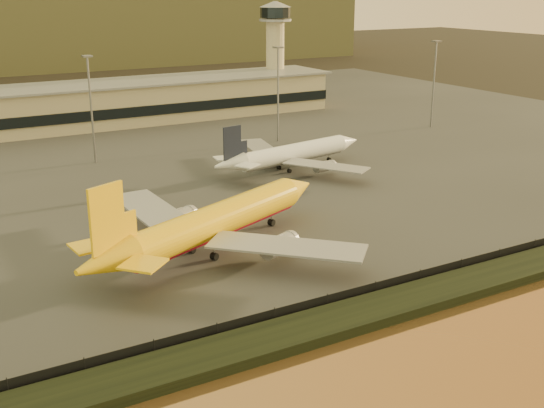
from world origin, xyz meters
The scene contains 11 objects.
ground centered at (0.00, 0.00, 0.00)m, with size 900.00×900.00×0.00m, color black.
embankment centered at (0.00, -17.00, 0.70)m, with size 320.00×7.00×1.40m, color black.
tarmac centered at (0.00, 95.00, 0.10)m, with size 320.00×220.00×0.20m, color #2D2D2D.
perimeter_fence centered at (0.00, -13.00, 1.30)m, with size 300.00×0.05×2.20m, color black.
terminal_building centered at (-14.52, 125.55, 6.25)m, with size 202.00×25.00×12.60m.
control_tower centered at (70.00, 131.00, 21.66)m, with size 11.20×11.20×35.50m.
apron_light_masts centered at (15.00, 75.00, 15.70)m, with size 152.20×12.20×25.40m.
dhl_cargo_jet centered at (-9.72, 13.46, 5.00)m, with size 51.37×48.64×16.07m.
white_narrowbody_jet centered at (27.55, 50.57, 3.91)m, with size 43.11×41.56×12.42m.
gse_vehicle_yellow centered at (0.08, 23.71, 1.09)m, with size 3.95×1.78×1.78m, color yellow.
gse_vehicle_white centered at (-23.94, 28.02, 0.99)m, with size 3.49×1.57×1.57m, color white.
Camera 1 is at (-52.87, -79.71, 41.19)m, focal length 45.00 mm.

